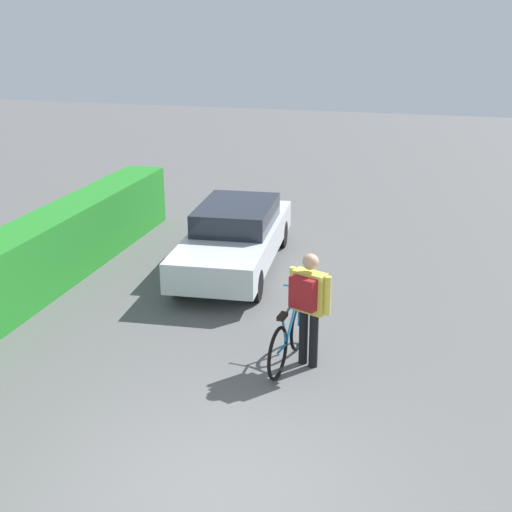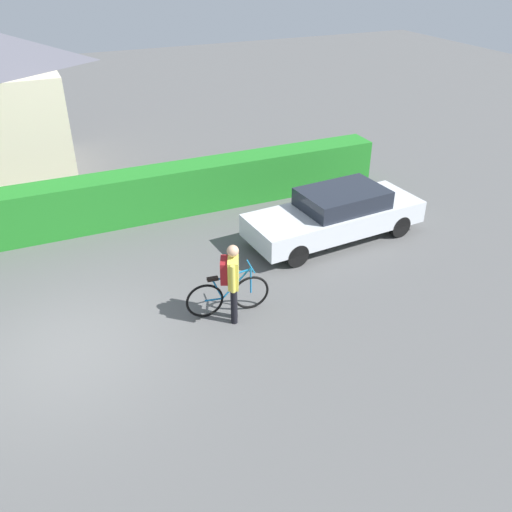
% 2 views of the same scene
% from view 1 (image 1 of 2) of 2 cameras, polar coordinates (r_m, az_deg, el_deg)
% --- Properties ---
extents(ground_plane, '(60.00, 60.00, 0.00)m').
position_cam_1_polar(ground_plane, '(7.80, -3.35, -19.13)').
color(ground_plane, '#545454').
extents(parked_car_near, '(4.61, 1.94, 1.28)m').
position_cam_1_polar(parked_car_near, '(13.72, -1.72, 1.66)').
color(parked_car_near, silver).
rests_on(parked_car_near, ground).
extents(bicycle, '(1.72, 0.50, 1.02)m').
position_cam_1_polar(bicycle, '(10.11, 2.70, -6.63)').
color(bicycle, black).
rests_on(bicycle, ground).
extents(person_rider, '(0.49, 0.63, 1.70)m').
position_cam_1_polar(person_rider, '(9.79, 4.30, -3.57)').
color(person_rider, black).
rests_on(person_rider, ground).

